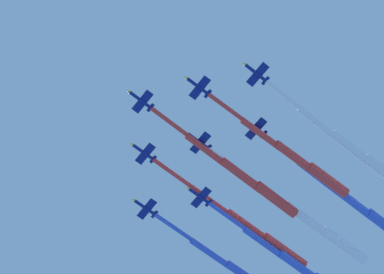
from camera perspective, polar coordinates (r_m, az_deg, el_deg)
The scene contains 7 objects.
jet_lead at distance 222.19m, azimuth 4.36°, elevation -3.32°, with size 38.29×61.73×3.86m.
jet_port_inner at distance 222.50m, azimuth 8.84°, elevation -1.75°, with size 35.72×59.90×3.79m.
jet_starboard_inner at distance 233.45m, azimuth 4.97°, elevation -7.69°, with size 40.22×66.43×3.89m.
jet_port_mid at distance 233.20m, azimuth 9.91°, elevation -7.02°, with size 41.43×69.03×3.90m.
jet_starboard_mid at distance 224.68m, azimuth 13.47°, elevation -0.94°, with size 37.25×59.98×3.78m.
jet_starboard_outer at distance 235.34m, azimuth 13.69°, elevation -5.51°, with size 39.88×64.72×3.85m.
jet_trail_port at distance 239.34m, azimuth 9.27°, elevation -10.95°, with size 39.67×65.27×3.83m.
Camera 1 is at (-68.43, 8.79, -12.47)m, focal length 62.67 mm.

